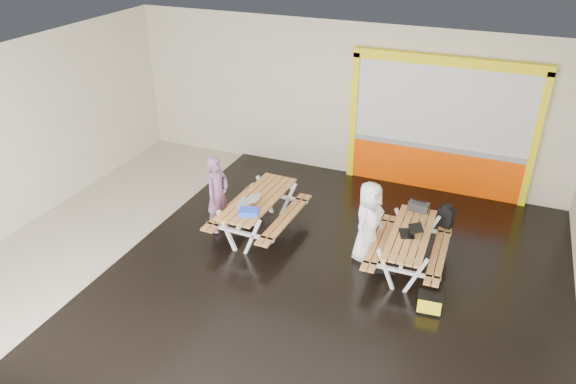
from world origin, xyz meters
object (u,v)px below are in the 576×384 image
at_px(picnic_table_right, 409,241).
at_px(backpack, 446,216).
at_px(laptop_right, 410,232).
at_px(blue_pouch, 249,212).
at_px(laptop_left, 248,201).
at_px(person_left, 217,194).
at_px(toolbox, 419,206).
at_px(person_right, 368,222).
at_px(dark_case, 384,266).
at_px(fluke_bag, 429,304).
at_px(picnic_table_left, 259,206).

relative_size(picnic_table_right, backpack, 4.23).
bearing_deg(picnic_table_right, laptop_right, -99.54).
bearing_deg(blue_pouch, laptop_left, 117.40).
xyz_separation_m(person_left, laptop_left, (0.68, -0.06, 0.02)).
xyz_separation_m(picnic_table_right, blue_pouch, (-2.76, -0.58, 0.28)).
height_order(person_left, laptop_right, person_left).
height_order(toolbox, backpack, toolbox).
relative_size(picnic_table_right, laptop_left, 4.23).
xyz_separation_m(person_right, backpack, (1.20, 0.91, -0.10)).
xyz_separation_m(person_left, dark_case, (3.26, -0.06, -0.72)).
bearing_deg(laptop_right, person_right, 176.15).
relative_size(laptop_left, fluke_bag, 1.12).
height_order(picnic_table_right, person_left, person_left).
xyz_separation_m(blue_pouch, dark_case, (2.41, 0.33, -0.73)).
bearing_deg(fluke_bag, person_left, 168.30).
bearing_deg(picnic_table_left, toolbox, 14.98).
bearing_deg(person_left, person_right, -77.59).
height_order(blue_pouch, backpack, backpack).
relative_size(laptop_left, toolbox, 1.17).
xyz_separation_m(backpack, dark_case, (-0.82, -1.16, -0.56)).
bearing_deg(blue_pouch, person_left, 155.04).
bearing_deg(dark_case, picnic_table_left, 173.40).
distance_m(picnic_table_left, blue_pouch, 0.68).
height_order(laptop_right, fluke_bag, laptop_right).
bearing_deg(toolbox, dark_case, -107.18).
distance_m(laptop_left, blue_pouch, 0.38).
distance_m(laptop_right, backpack, 1.08).
xyz_separation_m(picnic_table_right, laptop_left, (-2.93, -0.24, 0.28)).
xyz_separation_m(picnic_table_left, laptop_right, (2.86, -0.09, 0.18)).
bearing_deg(picnic_table_left, fluke_bag, -17.71).
xyz_separation_m(person_right, blue_pouch, (-2.02, -0.59, 0.07)).
distance_m(picnic_table_right, dark_case, 0.62).
bearing_deg(person_right, fluke_bag, -116.52).
distance_m(picnic_table_left, toolbox, 2.95).
bearing_deg(fluke_bag, person_right, 140.85).
relative_size(person_left, person_right, 1.01).
distance_m(picnic_table_left, laptop_left, 0.38).
xyz_separation_m(blue_pouch, backpack, (3.23, 1.50, -0.17)).
distance_m(picnic_table_left, laptop_right, 2.86).
relative_size(picnic_table_left, picnic_table_right, 1.09).
xyz_separation_m(person_left, laptop_right, (3.60, 0.14, -0.04)).
height_order(laptop_left, blue_pouch, laptop_left).
bearing_deg(person_right, picnic_table_left, 101.61).
distance_m(blue_pouch, fluke_bag, 3.41).
xyz_separation_m(toolbox, dark_case, (-0.32, -1.05, -0.71)).
bearing_deg(person_right, toolbox, -29.14).
height_order(backpack, fluke_bag, backpack).
bearing_deg(blue_pouch, fluke_bag, -8.02).
relative_size(blue_pouch, toolbox, 0.87).
relative_size(person_right, backpack, 3.42).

